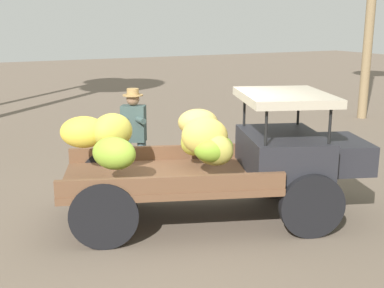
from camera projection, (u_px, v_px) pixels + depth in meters
ground_plane at (184, 216)px, 7.60m from camera, size 60.00×60.00×0.00m
truck at (225, 157)px, 7.27m from camera, size 4.66×2.90×1.89m
farmer at (134, 134)px, 8.46m from camera, size 0.58×0.55×1.80m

